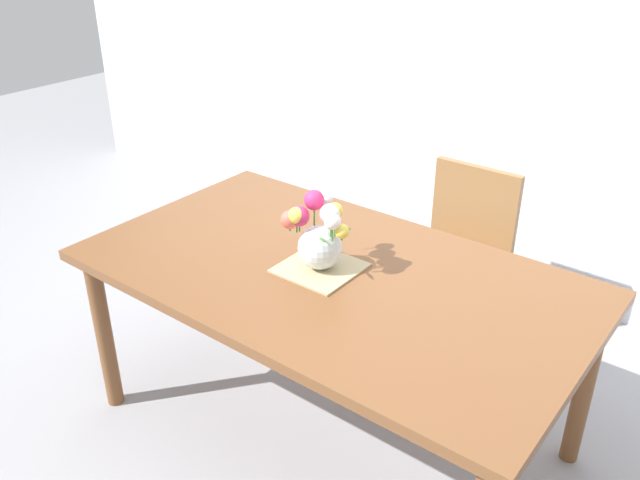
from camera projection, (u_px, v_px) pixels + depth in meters
ground_plane at (330, 427)px, 2.80m from camera, size 12.00×12.00×0.00m
back_wall at (527, 30)px, 3.27m from camera, size 7.00×0.10×2.80m
dining_table at (332, 288)px, 2.48m from camera, size 1.86×1.06×0.77m
chair_far at (460, 249)px, 3.11m from camera, size 0.42×0.42×0.90m
placemat at (320, 268)px, 2.45m from camera, size 0.28×0.28×0.01m
flower_vase at (319, 234)px, 2.39m from camera, size 0.27×0.23×0.28m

